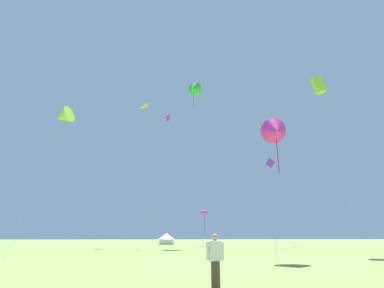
# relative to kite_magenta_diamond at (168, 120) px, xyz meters

# --- Properties ---
(kite_magenta_diamond) EXTENTS (1.56, 2.84, 24.77)m
(kite_magenta_diamond) POSITION_rel_kite_magenta_diamond_xyz_m (0.00, 0.00, 0.00)
(kite_magenta_diamond) COLOR #E02DA3
(kite_magenta_diamond) RESTS_ON ground
(kite_magenta_delta) EXTENTS (3.03, 3.65, 11.40)m
(kite_magenta_delta) POSITION_rel_kite_magenta_diamond_xyz_m (7.76, -31.19, -13.20)
(kite_magenta_delta) COLOR #E02DA3
(kite_magenta_delta) RESTS_ON ground
(kite_lime_delta) EXTENTS (3.39, 3.38, 14.09)m
(kite_lime_delta) POSITION_rel_kite_magenta_diamond_xyz_m (-11.40, -24.67, -10.17)
(kite_lime_delta) COLOR #99DB2D
(kite_lime_delta) RESTS_ON ground
(kite_yellow_diamond) EXTENTS (2.44, 2.93, 24.34)m
(kite_yellow_diamond) POSITION_rel_kite_magenta_diamond_xyz_m (24.07, 4.63, -0.56)
(kite_yellow_diamond) COLOR yellow
(kite_yellow_diamond) RESTS_ON ground
(kite_purple_diamond) EXTENTS (1.13, 2.65, 14.79)m
(kite_purple_diamond) POSITION_rel_kite_magenta_diamond_xyz_m (17.66, -5.44, -9.62)
(kite_purple_diamond) COLOR purple
(kite_purple_diamond) RESTS_ON ground
(kite_green_delta) EXTENTS (3.88, 4.21, 31.93)m
(kite_green_delta) POSITION_rel_kite_magenta_diamond_xyz_m (4.92, -0.10, 6.94)
(kite_green_delta) COLOR green
(kite_green_delta) RESTS_ON ground
(kite_yellow_parafoil) EXTENTS (3.02, 2.65, 28.03)m
(kite_yellow_parafoil) POSITION_rel_kite_magenta_diamond_xyz_m (-4.89, 3.76, 4.24)
(kite_yellow_parafoil) COLOR yellow
(kite_yellow_parafoil) RESTS_ON ground
(kite_lime_box) EXTENTS (3.18, 1.40, 21.06)m
(kite_lime_box) POSITION_rel_kite_magenta_diamond_xyz_m (17.96, -22.10, -3.34)
(kite_lime_box) COLOR #99DB2D
(kite_lime_box) RESTS_ON ground
(kite_magenta_parafoil) EXTENTS (2.38, 2.95, 6.48)m
(kite_magenta_parafoil) POSITION_rel_kite_magenta_diamond_xyz_m (7.37, 2.78, -17.25)
(kite_magenta_parafoil) COLOR #E02DA3
(kite_magenta_parafoil) RESTS_ON ground
(person_spectator) EXTENTS (0.57, 0.28, 1.73)m
(person_spectator) POSITION_rel_kite_magenta_diamond_xyz_m (-0.07, -43.56, -22.39)
(person_spectator) COLOR #473828
(person_spectator) RESTS_ON ground
(festival_tent_center) EXTENTS (3.68, 3.68, 2.39)m
(festival_tent_center) POSITION_rel_kite_magenta_diamond_xyz_m (0.83, 14.61, -21.92)
(festival_tent_center) COLOR white
(festival_tent_center) RESTS_ON ground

